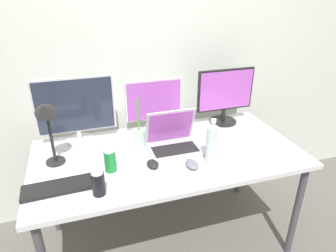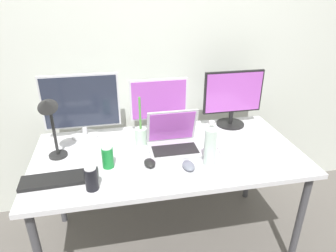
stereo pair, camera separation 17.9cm
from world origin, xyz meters
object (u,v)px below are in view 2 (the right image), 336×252
(water_bottle, at_px, (210,145))
(desk_lamp, at_px, (49,116))
(soda_can_near_keyboard, at_px, (91,179))
(soda_can_by_laptop, at_px, (108,157))
(mouse_by_laptop, at_px, (189,166))
(laptop_silver, at_px, (173,141))
(mouse_by_keyboard, at_px, (150,163))
(monitor_right, at_px, (233,97))
(monitor_left, at_px, (81,105))
(keyboard_aux, at_px, (60,179))
(monitor_center, at_px, (159,103))
(work_desk, at_px, (168,160))
(bamboo_vase, at_px, (141,135))
(keyboard_main, at_px, (248,151))

(water_bottle, relative_size, desk_lamp, 0.65)
(soda_can_near_keyboard, bearing_deg, soda_can_by_laptop, 66.48)
(desk_lamp, bearing_deg, mouse_by_laptop, -18.01)
(laptop_silver, bearing_deg, mouse_by_keyboard, -137.13)
(monitor_right, xyz_separation_m, desk_lamp, (-1.20, -0.26, 0.06))
(monitor_left, xyz_separation_m, soda_can_near_keyboard, (0.06, -0.61, -0.17))
(monitor_right, bearing_deg, keyboard_aux, -157.37)
(mouse_by_keyboard, bearing_deg, soda_can_by_laptop, 164.71)
(laptop_silver, height_order, keyboard_aux, laptop_silver)
(mouse_by_laptop, bearing_deg, desk_lamp, 159.39)
(keyboard_aux, xyz_separation_m, soda_can_near_keyboard, (0.17, -0.11, 0.05))
(monitor_left, xyz_separation_m, monitor_center, (0.52, 0.00, -0.03))
(monitor_left, xyz_separation_m, mouse_by_laptop, (0.60, -0.52, -0.22))
(monitor_right, height_order, mouse_by_keyboard, monitor_right)
(keyboard_aux, bearing_deg, monitor_right, 20.43)
(water_bottle, bearing_deg, soda_can_by_laptop, 172.08)
(desk_lamp, bearing_deg, soda_can_by_laptop, -24.53)
(work_desk, xyz_separation_m, laptop_silver, (0.04, 0.03, 0.12))
(keyboard_aux, distance_m, water_bottle, 0.84)
(monitor_right, bearing_deg, bamboo_vase, -166.53)
(work_desk, bearing_deg, desk_lamp, 176.51)
(mouse_by_laptop, bearing_deg, work_desk, 108.79)
(work_desk, bearing_deg, soda_can_by_laptop, -165.47)
(monitor_center, distance_m, keyboard_aux, 0.83)
(bamboo_vase, xyz_separation_m, desk_lamp, (-0.51, -0.10, 0.22))
(mouse_by_laptop, height_order, bamboo_vase, bamboo_vase)
(laptop_silver, xyz_separation_m, soda_can_near_keyboard, (-0.49, -0.32, 0.00))
(mouse_by_keyboard, xyz_separation_m, mouse_by_laptop, (0.21, -0.07, 0.00))
(work_desk, distance_m, desk_lamp, 0.75)
(work_desk, bearing_deg, monitor_left, 148.14)
(laptop_silver, height_order, bamboo_vase, bamboo_vase)
(monitor_left, bearing_deg, mouse_by_keyboard, -49.63)
(monitor_left, xyz_separation_m, monitor_right, (1.05, -0.02, -0.01))
(work_desk, bearing_deg, bamboo_vase, 137.97)
(keyboard_aux, bearing_deg, soda_can_by_laptop, 16.53)
(monitor_center, distance_m, laptop_silver, 0.32)
(water_bottle, relative_size, soda_can_near_keyboard, 2.15)
(soda_can_near_keyboard, bearing_deg, desk_lamp, 123.08)
(laptop_silver, bearing_deg, keyboard_main, -16.78)
(monitor_center, height_order, monitor_right, monitor_right)
(mouse_by_keyboard, xyz_separation_m, soda_can_near_keyboard, (-0.32, -0.16, 0.05))
(water_bottle, relative_size, bamboo_vase, 0.84)
(work_desk, distance_m, bamboo_vase, 0.24)
(laptop_silver, distance_m, water_bottle, 0.28)
(mouse_by_keyboard, height_order, soda_can_near_keyboard, soda_can_near_keyboard)
(water_bottle, bearing_deg, mouse_by_laptop, -168.82)
(keyboard_main, bearing_deg, mouse_by_keyboard, -175.96)
(keyboard_main, bearing_deg, monitor_left, 158.70)
(soda_can_near_keyboard, xyz_separation_m, bamboo_vase, (0.30, 0.42, 0.00))
(monitor_right, bearing_deg, soda_can_near_keyboard, -149.15)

